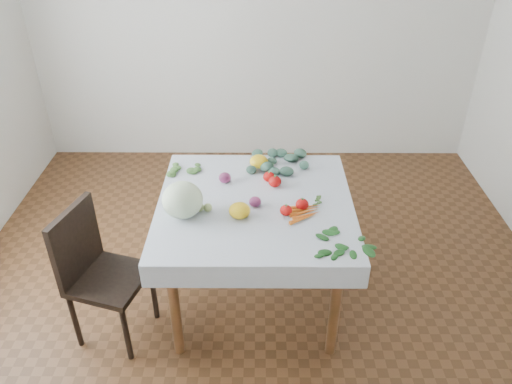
% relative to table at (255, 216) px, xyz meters
% --- Properties ---
extents(ground, '(4.00, 4.00, 0.00)m').
position_rel_table_xyz_m(ground, '(0.00, 0.00, -0.65)').
color(ground, '#58351C').
extents(back_wall, '(4.00, 0.04, 2.70)m').
position_rel_table_xyz_m(back_wall, '(0.00, 2.00, 0.70)').
color(back_wall, silver).
rests_on(back_wall, ground).
extents(table, '(1.00, 1.00, 0.75)m').
position_rel_table_xyz_m(table, '(0.00, 0.00, 0.00)').
color(table, brown).
rests_on(table, ground).
extents(tablecloth, '(1.12, 1.12, 0.01)m').
position_rel_table_xyz_m(tablecloth, '(0.00, 0.00, 0.10)').
color(tablecloth, white).
rests_on(tablecloth, table).
extents(chair, '(0.48, 0.48, 0.86)m').
position_rel_table_xyz_m(chair, '(-0.90, -0.26, -0.16)').
color(chair, black).
rests_on(chair, ground).
extents(cabbage, '(0.24, 0.24, 0.20)m').
position_rel_table_xyz_m(cabbage, '(-0.40, -0.13, 0.20)').
color(cabbage, beige).
rests_on(cabbage, tablecloth).
extents(tomato_a, '(0.09, 0.09, 0.06)m').
position_rel_table_xyz_m(tomato_a, '(0.08, 0.23, 0.13)').
color(tomato_a, '#B90D0C').
rests_on(tomato_a, tablecloth).
extents(tomato_b, '(0.10, 0.10, 0.07)m').
position_rel_table_xyz_m(tomato_b, '(0.12, 0.17, 0.14)').
color(tomato_b, '#B90D0C').
rests_on(tomato_b, tablecloth).
extents(tomato_c, '(0.08, 0.08, 0.06)m').
position_rel_table_xyz_m(tomato_c, '(0.17, -0.13, 0.13)').
color(tomato_c, '#B90D0C').
rests_on(tomato_c, tablecloth).
extents(tomato_d, '(0.09, 0.09, 0.07)m').
position_rel_table_xyz_m(tomato_d, '(0.26, -0.07, 0.13)').
color(tomato_d, '#B90D0C').
rests_on(tomato_d, tablecloth).
extents(heirloom_back, '(0.14, 0.14, 0.08)m').
position_rel_table_xyz_m(heirloom_back, '(0.02, 0.40, 0.14)').
color(heirloom_back, yellow).
rests_on(heirloom_back, tablecloth).
extents(heirloom_front, '(0.16, 0.16, 0.08)m').
position_rel_table_xyz_m(heirloom_front, '(-0.08, -0.15, 0.14)').
color(heirloom_front, yellow).
rests_on(heirloom_front, tablecloth).
extents(onion_a, '(0.08, 0.08, 0.06)m').
position_rel_table_xyz_m(onion_a, '(-0.19, 0.21, 0.13)').
color(onion_a, '#53173B').
rests_on(onion_a, tablecloth).
extents(onion_b, '(0.09, 0.09, 0.06)m').
position_rel_table_xyz_m(onion_b, '(-0.00, -0.04, 0.13)').
color(onion_b, '#53173B').
rests_on(onion_b, tablecloth).
extents(tomatillo_cluster, '(0.11, 0.09, 0.04)m').
position_rel_table_xyz_m(tomatillo_cluster, '(-0.28, -0.14, 0.12)').
color(tomatillo_cluster, '#99B267').
rests_on(tomatillo_cluster, tablecloth).
extents(carrot_bunch, '(0.18, 0.20, 0.03)m').
position_rel_table_xyz_m(carrot_bunch, '(0.28, -0.12, 0.12)').
color(carrot_bunch, orange).
rests_on(carrot_bunch, tablecloth).
extents(kale_bunch, '(0.34, 0.33, 0.05)m').
position_rel_table_xyz_m(kale_bunch, '(0.15, 0.42, 0.13)').
color(kale_bunch, '#3D6550').
rests_on(kale_bunch, tablecloth).
extents(basil_bunch, '(0.31, 0.21, 0.01)m').
position_rel_table_xyz_m(basil_bunch, '(0.46, -0.39, 0.11)').
color(basil_bunch, '#1A5219').
rests_on(basil_bunch, tablecloth).
extents(dill_bunch, '(0.19, 0.19, 0.02)m').
position_rel_table_xyz_m(dill_bunch, '(-0.46, 0.36, 0.11)').
color(dill_bunch, '#407636').
rests_on(dill_bunch, tablecloth).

